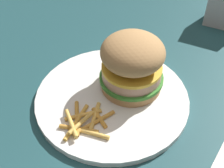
% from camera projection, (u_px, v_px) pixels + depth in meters
% --- Properties ---
extents(ground_plane, '(1.60, 1.60, 0.00)m').
position_uv_depth(ground_plane, '(131.00, 96.00, 0.56)').
color(ground_plane, '#1E474C').
extents(plate, '(0.28, 0.28, 0.01)m').
position_uv_depth(plate, '(112.00, 98.00, 0.55)').
color(plate, white).
rests_on(plate, ground_plane).
extents(sandwich, '(0.12, 0.12, 0.11)m').
position_uv_depth(sandwich, '(132.00, 63.00, 0.53)').
color(sandwich, tan).
rests_on(sandwich, plate).
extents(fries_pile, '(0.09, 0.09, 0.01)m').
position_uv_depth(fries_pile, '(84.00, 122.00, 0.50)').
color(fries_pile, gold).
rests_on(fries_pile, plate).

